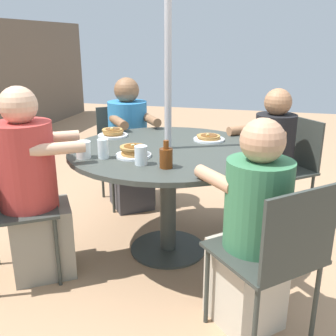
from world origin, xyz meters
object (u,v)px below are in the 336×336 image
object	(u,v)px
diner_south	(270,166)
drinking_glass_b	(141,155)
patio_table	(168,165)
syrup_bottle	(166,157)
coffee_cup	(83,150)
pancake_plate_b	(209,138)
diner_west	(129,149)
diner_north	(33,193)
drinking_glass_a	(103,149)
patio_chair_north	(4,203)
patio_chair_east	(275,252)
diner_east	(252,236)
patio_chair_south	(287,163)
pancake_plate_a	(113,133)
pancake_plate_c	(133,152)
patio_chair_west	(124,146)

from	to	relation	value
diner_south	drinking_glass_b	bearing A→B (deg)	102.25
patio_table	syrup_bottle	bearing A→B (deg)	-166.67
coffee_cup	drinking_glass_b	xyz separation A→B (m)	(-0.04, -0.38, 0.00)
syrup_bottle	pancake_plate_b	bearing A→B (deg)	-11.18
syrup_bottle	diner_west	bearing A→B (deg)	29.89
coffee_cup	diner_north	bearing A→B (deg)	116.75
pancake_plate_b	drinking_glass_a	world-z (taller)	drinking_glass_a
patio_chair_north	drinking_glass_a	size ratio (longest dim) A/B	7.28
drinking_glass_a	patio_chair_east	bearing A→B (deg)	-112.94
patio_table	diner_south	world-z (taller)	diner_south
patio_table	diner_west	world-z (taller)	diner_west
diner_east	pancake_plate_b	world-z (taller)	diner_east
patio_table	drinking_glass_a	xyz separation A→B (m)	(-0.32, 0.32, 0.18)
diner_north	patio_chair_south	world-z (taller)	diner_north
pancake_plate_a	pancake_plate_b	distance (m)	0.71
coffee_cup	drinking_glass_b	size ratio (longest dim) A/B	0.93
patio_chair_north	drinking_glass_a	bearing A→B (deg)	81.79
patio_table	diner_north	bearing A→B (deg)	123.99
patio_chair_east	pancake_plate_b	distance (m)	1.17
patio_chair_east	diner_east	distance (m)	0.17
pancake_plate_b	syrup_bottle	xyz separation A→B (m)	(-0.67, 0.13, 0.04)
pancake_plate_c	coffee_cup	xyz separation A→B (m)	(-0.10, 0.28, 0.02)
patio_table	patio_chair_west	bearing A→B (deg)	37.64
syrup_bottle	drinking_glass_a	xyz separation A→B (m)	(0.08, 0.41, -0.00)
patio_table	coffee_cup	bearing A→B (deg)	128.11
patio_chair_east	patio_chair_south	size ratio (longest dim) A/B	1.00
coffee_cup	pancake_plate_b	bearing A→B (deg)	-47.13
patio_table	coffee_cup	distance (m)	0.58
diner_south	diner_west	size ratio (longest dim) A/B	0.97
patio_chair_east	coffee_cup	size ratio (longest dim) A/B	8.38
pancake_plate_a	drinking_glass_b	bearing A→B (deg)	-144.83
patio_chair_east	pancake_plate_b	world-z (taller)	patio_chair_east
diner_north	pancake_plate_b	size ratio (longest dim) A/B	5.45
diner_east	pancake_plate_a	size ratio (longest dim) A/B	5.06
patio_chair_west	coffee_cup	distance (m)	1.22
drinking_glass_a	drinking_glass_b	size ratio (longest dim) A/B	1.08
drinking_glass_a	pancake_plate_b	bearing A→B (deg)	-42.69
diner_east	patio_table	bearing A→B (deg)	90.00
patio_chair_south	diner_south	bearing A→B (deg)	90.00
diner_south	pancake_plate_b	world-z (taller)	diner_south
diner_east	patio_chair_west	size ratio (longest dim) A/B	1.29
diner_north	drinking_glass_b	bearing A→B (deg)	65.15
patio_chair_west	diner_west	xyz separation A→B (m)	(-0.13, -0.10, 0.01)
patio_chair_south	coffee_cup	world-z (taller)	same
diner_north	diner_west	size ratio (longest dim) A/B	1.05
patio_chair_east	patio_chair_south	distance (m)	1.42
diner_north	coffee_cup	bearing A→B (deg)	82.75
pancake_plate_b	drinking_glass_b	xyz separation A→B (m)	(-0.65, 0.29, 0.04)
patio_table	diner_south	size ratio (longest dim) A/B	1.19
diner_east	coffee_cup	size ratio (longest dim) A/B	10.84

